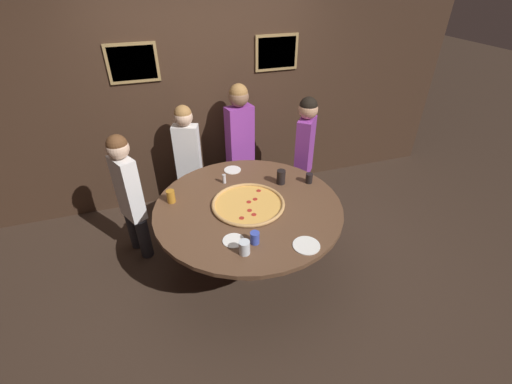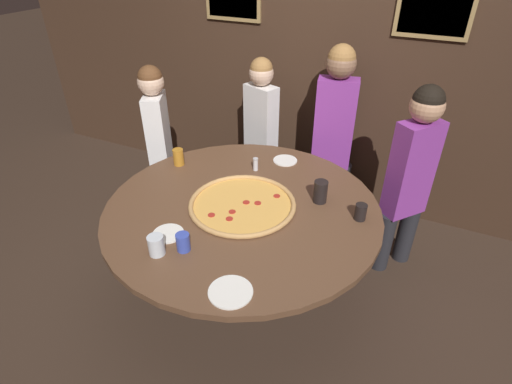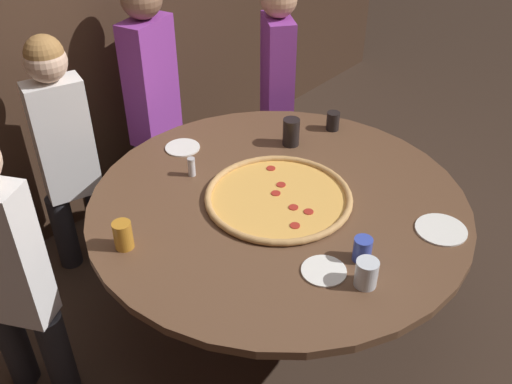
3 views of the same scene
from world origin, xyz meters
name	(u,v)px [view 1 (image 1 of 3)]	position (x,y,z in m)	size (l,w,h in m)	color
ground_plane	(249,262)	(0.00, 0.00, 0.00)	(24.00, 24.00, 0.00)	#38281E
back_wall	(211,96)	(0.00, 1.48, 1.30)	(6.40, 0.08, 2.60)	#3D281C
dining_table	(248,215)	(0.00, 0.00, 0.63)	(1.75, 1.75, 0.74)	brown
giant_pizza	(248,204)	(0.00, 0.00, 0.75)	(0.68, 0.68, 0.03)	#E5A84C
drink_cup_near_right	(309,178)	(0.71, 0.18, 0.79)	(0.07, 0.07, 0.10)	black
drink_cup_far_right	(255,238)	(-0.10, -0.51, 0.79)	(0.08, 0.08, 0.10)	#384CB7
drink_cup_far_left	(171,196)	(-0.67, 0.28, 0.80)	(0.08, 0.08, 0.12)	#BC7A23
drink_cup_beside_pizza	(281,177)	(0.43, 0.26, 0.81)	(0.09, 0.09, 0.15)	black
drink_cup_by_shaker	(244,247)	(-0.21, -0.60, 0.80)	(0.09, 0.09, 0.11)	silver
white_plate_left_side	(234,241)	(-0.26, -0.44, 0.74)	(0.18, 0.18, 0.01)	white
white_plate_right_side	(306,245)	(0.28, -0.67, 0.74)	(0.22, 0.22, 0.01)	white
white_plate_far_back	(232,170)	(0.03, 0.67, 0.74)	(0.18, 0.18, 0.01)	white
condiment_shaker	(224,179)	(-0.12, 0.45, 0.79)	(0.04, 0.04, 0.10)	silver
diner_far_right	(305,149)	(0.92, 0.75, 0.81)	(0.33, 0.36, 1.43)	#232328
diner_side_right	(188,155)	(-0.39, 1.12, 0.77)	(0.36, 0.23, 1.36)	#232328
diner_far_left	(128,191)	(-1.05, 0.54, 0.77)	(0.27, 0.36, 1.37)	#232328
diner_centre_back	(240,139)	(0.25, 1.16, 0.86)	(0.40, 0.23, 1.52)	#232328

